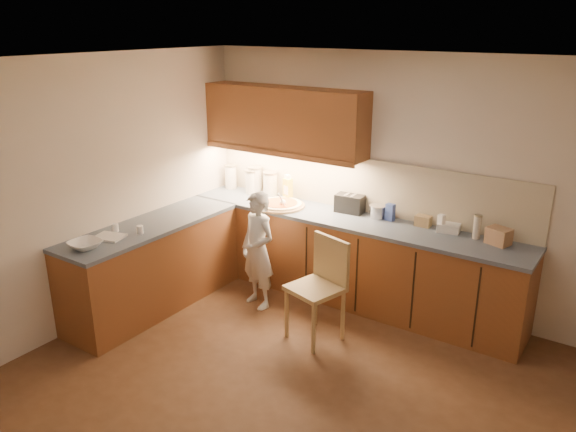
{
  "coord_description": "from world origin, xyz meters",
  "views": [
    {
      "loc": [
        2.21,
        -3.24,
        2.86
      ],
      "look_at": [
        -0.8,
        1.2,
        1.0
      ],
      "focal_mm": 35.0,
      "sensor_mm": 36.0,
      "label": 1
    }
  ],
  "objects_px": {
    "pizza_on_board": "(280,205)",
    "toaster": "(350,204)",
    "wooden_chair": "(321,281)",
    "child": "(258,250)",
    "oil_jug": "(288,189)"
  },
  "relations": [
    {
      "from": "wooden_chair",
      "to": "toaster",
      "type": "distance_m",
      "value": 1.13
    },
    {
      "from": "child",
      "to": "toaster",
      "type": "xyz_separation_m",
      "value": [
        0.61,
        0.84,
        0.39
      ]
    },
    {
      "from": "child",
      "to": "oil_jug",
      "type": "bearing_deg",
      "value": 118.97
    },
    {
      "from": "pizza_on_board",
      "to": "toaster",
      "type": "xyz_separation_m",
      "value": [
        0.73,
        0.26,
        0.07
      ]
    },
    {
      "from": "child",
      "to": "wooden_chair",
      "type": "height_order",
      "value": "child"
    },
    {
      "from": "child",
      "to": "toaster",
      "type": "relative_size",
      "value": 4.0
    },
    {
      "from": "oil_jug",
      "to": "toaster",
      "type": "xyz_separation_m",
      "value": [
        0.8,
        0.01,
        -0.04
      ]
    },
    {
      "from": "wooden_chair",
      "to": "pizza_on_board",
      "type": "bearing_deg",
      "value": 158.37
    },
    {
      "from": "pizza_on_board",
      "to": "oil_jug",
      "type": "xyz_separation_m",
      "value": [
        -0.07,
        0.25,
        0.11
      ]
    },
    {
      "from": "wooden_chair",
      "to": "oil_jug",
      "type": "bearing_deg",
      "value": 152.14
    },
    {
      "from": "pizza_on_board",
      "to": "wooden_chair",
      "type": "distance_m",
      "value": 1.29
    },
    {
      "from": "wooden_chair",
      "to": "toaster",
      "type": "height_order",
      "value": "toaster"
    },
    {
      "from": "child",
      "to": "toaster",
      "type": "distance_m",
      "value": 1.11
    },
    {
      "from": "pizza_on_board",
      "to": "child",
      "type": "relative_size",
      "value": 0.44
    },
    {
      "from": "child",
      "to": "oil_jug",
      "type": "height_order",
      "value": "child"
    }
  ]
}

